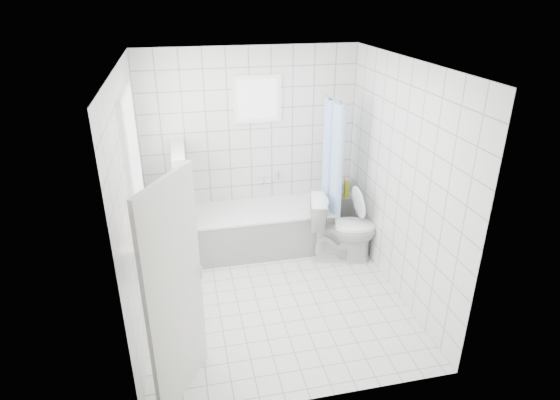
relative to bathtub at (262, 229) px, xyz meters
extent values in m
plane|color=white|center=(-0.07, -1.12, -0.29)|extent=(3.00, 3.00, 0.00)
plane|color=white|center=(-0.07, -1.12, 2.31)|extent=(3.00, 3.00, 0.00)
cube|color=white|center=(-0.07, 0.38, 1.01)|extent=(2.80, 0.02, 2.60)
cube|color=white|center=(-0.07, -2.62, 1.01)|extent=(2.80, 0.02, 2.60)
cube|color=white|center=(-1.47, -1.12, 1.01)|extent=(0.02, 3.00, 2.60)
cube|color=white|center=(1.33, -1.12, 1.01)|extent=(0.02, 3.00, 2.60)
cube|color=white|center=(-1.42, -0.82, 1.31)|extent=(0.01, 0.90, 1.40)
cube|color=white|center=(0.03, 0.33, 1.66)|extent=(0.50, 0.01, 0.50)
cube|color=white|center=(-1.38, -0.82, 0.57)|extent=(0.18, 1.02, 0.08)
cube|color=silver|center=(-1.11, -2.26, 0.71)|extent=(0.44, 0.71, 2.00)
cube|color=white|center=(0.00, 0.00, -0.02)|extent=(1.87, 0.75, 0.55)
cube|color=white|center=(0.00, 0.00, 0.27)|extent=(1.89, 0.77, 0.03)
cube|color=white|center=(-1.01, -0.05, 0.46)|extent=(0.15, 0.85, 1.50)
cube|color=white|center=(1.19, 0.25, -0.02)|extent=(0.40, 0.24, 0.55)
imported|color=white|center=(0.96, -0.47, 0.14)|extent=(0.94, 0.68, 0.86)
cylinder|color=silver|center=(0.88, -0.02, 1.71)|extent=(0.02, 0.80, 0.02)
cube|color=silver|center=(0.10, 0.33, 0.56)|extent=(0.18, 0.06, 0.06)
imported|color=#E572E5|center=(-1.37, -0.54, 0.71)|extent=(0.12, 0.12, 0.19)
imported|color=white|center=(-1.37, -0.72, 0.76)|extent=(0.15, 0.15, 0.30)
imported|color=pink|center=(-1.37, -1.15, 0.75)|extent=(0.14, 0.14, 0.28)
imported|color=white|center=(-1.37, -0.89, 0.70)|extent=(0.14, 0.14, 0.18)
imported|color=#38ADFC|center=(-1.37, -1.00, 0.72)|extent=(0.13, 0.13, 0.21)
cylinder|color=blue|center=(1.25, 0.26, 0.37)|extent=(0.06, 0.06, 0.23)
cylinder|color=yellow|center=(1.23, 0.17, 0.39)|extent=(0.06, 0.06, 0.27)
cylinder|color=#178B43|center=(1.14, 0.17, 0.36)|extent=(0.06, 0.06, 0.20)
cylinder|color=#F61C42|center=(1.16, 0.26, 0.37)|extent=(0.06, 0.06, 0.23)
camera|label=1|loc=(-0.96, -5.45, 2.94)|focal=30.00mm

